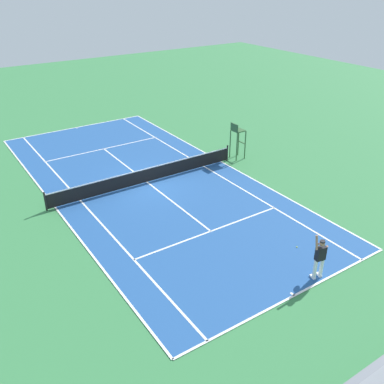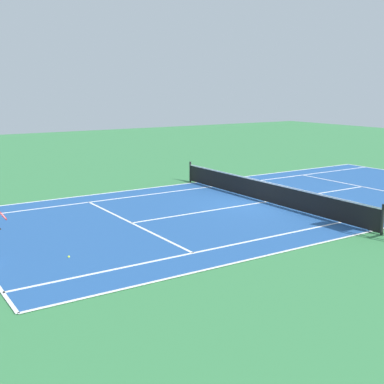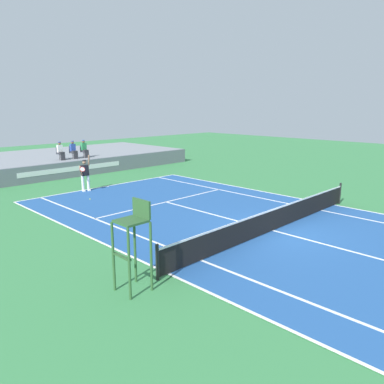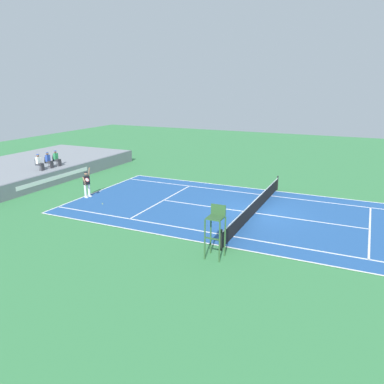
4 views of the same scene
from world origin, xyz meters
The scene contains 6 objects.
ground_plane centered at (0.00, 0.00, 0.00)m, with size 80.00×80.00×0.00m, color #387F47.
court centered at (0.00, 0.00, 0.01)m, with size 11.08×23.88×0.03m.
net centered at (0.00, 0.00, 0.52)m, with size 11.98×0.10×1.07m.
tennis_player centered at (-1.57, 11.59, 0.99)m, with size 0.81×0.62×2.08m.
tennis_ball centered at (-2.45, 9.65, 0.03)m, with size 0.07×0.07×0.07m, color #D1E533.
umpire_chair centered at (-6.71, 0.00, 1.56)m, with size 0.77×0.77×2.44m.
Camera 1 is at (10.36, 20.34, 11.17)m, focal length 40.05 mm.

